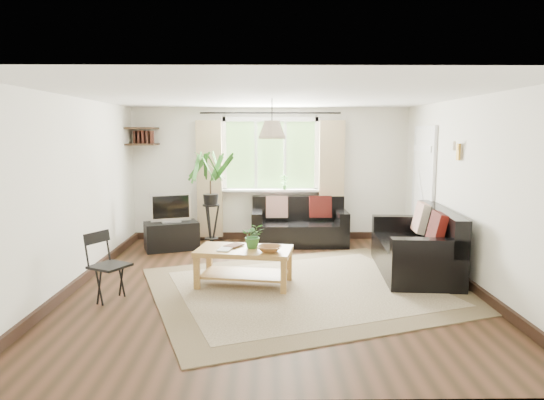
{
  "coord_description": "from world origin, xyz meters",
  "views": [
    {
      "loc": [
        -0.08,
        -6.08,
        1.95
      ],
      "look_at": [
        0.0,
        0.4,
        1.05
      ],
      "focal_mm": 32.0,
      "sensor_mm": 36.0,
      "label": 1
    }
  ],
  "objects_px": {
    "palm_stand": "(211,201)",
    "folding_chair": "(110,267)",
    "sofa_back": "(299,222)",
    "coffee_table": "(244,267)",
    "tv_stand": "(172,236)",
    "sofa_right": "(414,243)"
  },
  "relations": [
    {
      "from": "palm_stand",
      "to": "folding_chair",
      "type": "bearing_deg",
      "value": -109.54
    },
    {
      "from": "sofa_back",
      "to": "coffee_table",
      "type": "bearing_deg",
      "value": -110.31
    },
    {
      "from": "sofa_back",
      "to": "tv_stand",
      "type": "bearing_deg",
      "value": -170.75
    },
    {
      "from": "tv_stand",
      "to": "palm_stand",
      "type": "xyz_separation_m",
      "value": [
        0.67,
        0.01,
        0.59
      ]
    },
    {
      "from": "coffee_table",
      "to": "folding_chair",
      "type": "relative_size",
      "value": 1.49
    },
    {
      "from": "sofa_back",
      "to": "tv_stand",
      "type": "distance_m",
      "value": 2.21
    },
    {
      "from": "sofa_right",
      "to": "tv_stand",
      "type": "bearing_deg",
      "value": -106.79
    },
    {
      "from": "coffee_table",
      "to": "palm_stand",
      "type": "xyz_separation_m",
      "value": [
        -0.64,
        1.98,
        0.58
      ]
    },
    {
      "from": "sofa_back",
      "to": "sofa_right",
      "type": "relative_size",
      "value": 0.9
    },
    {
      "from": "tv_stand",
      "to": "sofa_right",
      "type": "bearing_deg",
      "value": -41.52
    },
    {
      "from": "sofa_back",
      "to": "palm_stand",
      "type": "relative_size",
      "value": 1.0
    },
    {
      "from": "sofa_back",
      "to": "palm_stand",
      "type": "height_order",
      "value": "palm_stand"
    },
    {
      "from": "palm_stand",
      "to": "folding_chair",
      "type": "distance_m",
      "value": 2.71
    },
    {
      "from": "sofa_back",
      "to": "coffee_table",
      "type": "xyz_separation_m",
      "value": [
        -0.86,
        -2.32,
        -0.15
      ]
    },
    {
      "from": "palm_stand",
      "to": "sofa_right",
      "type": "bearing_deg",
      "value": -25.9
    },
    {
      "from": "tv_stand",
      "to": "palm_stand",
      "type": "bearing_deg",
      "value": -19.03
    },
    {
      "from": "sofa_back",
      "to": "coffee_table",
      "type": "distance_m",
      "value": 2.48
    },
    {
      "from": "palm_stand",
      "to": "folding_chair",
      "type": "relative_size",
      "value": 2.06
    },
    {
      "from": "folding_chair",
      "to": "palm_stand",
      "type": "bearing_deg",
      "value": 9.36
    },
    {
      "from": "coffee_table",
      "to": "palm_stand",
      "type": "relative_size",
      "value": 0.72
    },
    {
      "from": "sofa_right",
      "to": "folding_chair",
      "type": "xyz_separation_m",
      "value": [
        -3.88,
        -1.07,
        -0.03
      ]
    },
    {
      "from": "sofa_back",
      "to": "coffee_table",
      "type": "height_order",
      "value": "sofa_back"
    }
  ]
}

